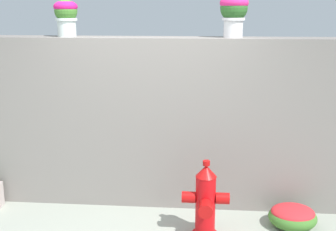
# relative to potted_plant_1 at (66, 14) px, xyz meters

# --- Properties ---
(stone_wall) EXTENTS (6.57, 0.40, 2.06)m
(stone_wall) POSITION_rel_potted_plant_1_xyz_m (1.01, 0.02, -1.29)
(stone_wall) COLOR gray
(stone_wall) RESTS_ON ground
(potted_plant_1) EXTENTS (0.28, 0.28, 0.43)m
(potted_plant_1) POSITION_rel_potted_plant_1_xyz_m (0.00, 0.00, 0.00)
(potted_plant_1) COLOR silver
(potted_plant_1) RESTS_ON stone_wall
(potted_plant_2) EXTENTS (0.32, 0.32, 0.48)m
(potted_plant_2) POSITION_rel_potted_plant_1_xyz_m (1.94, 0.02, 0.04)
(potted_plant_2) COLOR silver
(potted_plant_2) RESTS_ON stone_wall
(fire_hydrant) EXTENTS (0.50, 0.41, 0.86)m
(fire_hydrant) POSITION_rel_potted_plant_1_xyz_m (1.66, -0.82, -1.92)
(fire_hydrant) COLOR red
(fire_hydrant) RESTS_ON ground
(flower_bush_left) EXTENTS (0.54, 0.48, 0.26)m
(flower_bush_left) POSITION_rel_potted_plant_1_xyz_m (2.63, -0.53, -2.18)
(flower_bush_left) COLOR #41772C
(flower_bush_left) RESTS_ON ground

